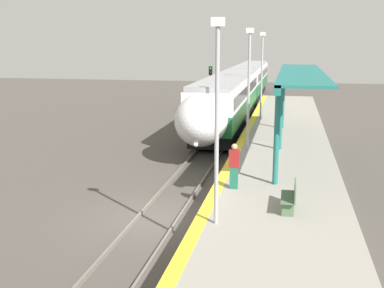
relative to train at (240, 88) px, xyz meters
The scene contains 12 objects.
ground_plane 26.74m from the train, 90.00° to the right, with size 120.00×120.00×0.00m, color #4C4742.
rail_left 26.74m from the train, 91.55° to the right, with size 0.08×90.00×0.15m, color slate.
rail_right 26.74m from the train, 88.45° to the right, with size 0.08×90.00×0.15m, color slate.
train is the anchor object (origin of this frame).
platform_right 27.01m from the train, 81.29° to the right, with size 4.73×64.00×0.98m.
platform_bench 27.98m from the train, 80.73° to the right, with size 0.44×1.40×0.89m.
person_waiting 25.77m from the train, 84.41° to the right, with size 0.36×0.22×1.63m.
railway_signal 3.56m from the train, 127.38° to the right, with size 0.28×0.28×4.15m.
lamppost_near 29.29m from the train, 85.29° to the right, with size 0.36×0.20×5.78m.
lamppost_mid 19.37m from the train, 82.85° to the right, with size 0.36×0.20×5.78m.
lamppost_far 9.64m from the train, 75.23° to the right, with size 0.36×0.20×5.78m.
station_canopy 19.45m from the train, 76.51° to the right, with size 2.02×15.02×3.78m.
Camera 1 is at (4.36, -15.46, 6.11)m, focal length 45.00 mm.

